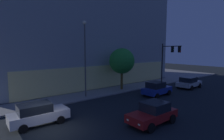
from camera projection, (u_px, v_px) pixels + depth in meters
The scene contains 9 objects.
ground_plane at pixel (52, 132), 12.72m from camera, with size 120.00×120.00×0.00m, color black.
modern_building at pixel (68, 26), 35.46m from camera, with size 28.85×25.41×20.60m.
traffic_light_far_corner at pixel (169, 56), 28.50m from camera, with size 0.52×3.60×6.47m.
street_lamp_sidewalk at pixel (85, 50), 21.00m from camera, with size 0.44×0.44×8.82m.
sidewalk_tree at pixel (122, 61), 25.10m from camera, with size 3.52×3.52×5.74m.
car_white at pixel (38, 114), 13.86m from camera, with size 4.34×2.05×1.66m.
car_red at pixel (153, 113), 14.03m from camera, with size 4.19×2.12×1.67m.
car_blue at pixel (157, 89), 22.56m from camera, with size 4.09×2.16×1.74m.
car_silver at pixel (189, 82), 26.99m from camera, with size 4.34×2.39×1.65m.
Camera 1 is at (-4.30, -12.09, 5.75)m, focal length 29.14 mm.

